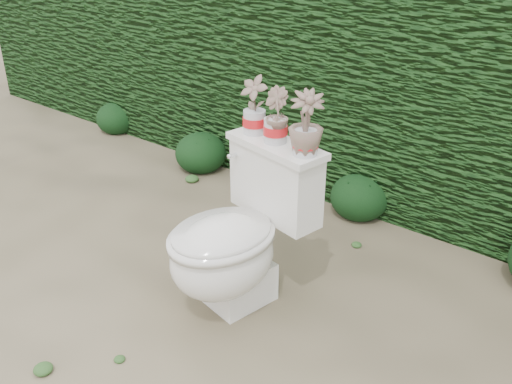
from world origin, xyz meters
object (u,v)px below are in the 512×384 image
Objects in this scene: toilet at (236,240)px; potted_plant_left at (254,107)px; potted_plant_center at (276,117)px; potted_plant_right at (306,126)px.

potted_plant_left is (-0.10, 0.27, 0.55)m from toilet.
potted_plant_right is (0.19, -0.04, 0.02)m from potted_plant_center.
potted_plant_center is 0.19m from potted_plant_right.
toilet is 3.02× the size of potted_plant_left.
toilet is 2.93× the size of potted_plant_right.
toilet is 0.63m from potted_plant_right.
potted_plant_right is at bearing -12.22° from potted_plant_left.
potted_plant_right is at bearing 52.61° from toilet.
potted_plant_center is (0.04, 0.24, 0.54)m from toilet.
potted_plant_left reaches higher than toilet.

